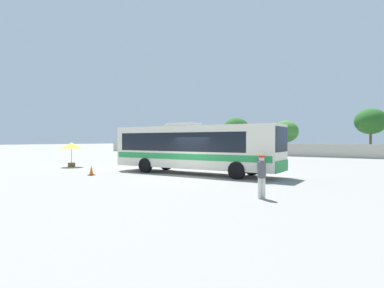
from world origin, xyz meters
name	(u,v)px	position (x,y,z in m)	size (l,w,h in m)	color
ground_plane	(253,166)	(0.00, 10.00, 0.00)	(300.00, 300.00, 0.00)	gray
perimeter_wall	(310,150)	(0.00, 28.85, 0.90)	(80.00, 0.30, 1.80)	#B2AD9E
coach_bus_cream_green	(192,146)	(-0.81, 1.81, 1.88)	(12.20, 3.18, 3.51)	silver
attendant_by_bus_door	(260,166)	(4.78, 0.27, 0.91)	(0.32, 0.32, 1.59)	#33476B
passenger_waiting_on_apron	(262,174)	(6.74, -4.18, 0.97)	(0.48, 0.48, 1.71)	silver
vendor_umbrella_near_gate_yellow	(71,146)	(-12.45, 0.25, 1.78)	(1.84, 1.84, 2.10)	gray
parked_car_leftmost_maroon	(202,150)	(-15.42, 25.27, 0.77)	(4.61, 2.11, 1.44)	maroon
parked_car_second_grey	(237,151)	(-9.21, 25.14, 0.77)	(4.09, 2.08, 1.45)	slate
roadside_tree_left	(236,129)	(-12.59, 31.33, 4.13)	(4.38, 4.38, 6.00)	brown
roadside_tree_midleft	(285,132)	(-4.79, 32.91, 3.64)	(4.02, 4.02, 5.36)	brown
roadside_tree_midright	(371,121)	(6.85, 33.42, 4.87)	(4.16, 4.16, 6.65)	brown
traffic_cone_on_apron	(91,171)	(-5.67, -2.84, 0.31)	(0.36, 0.36, 0.64)	black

